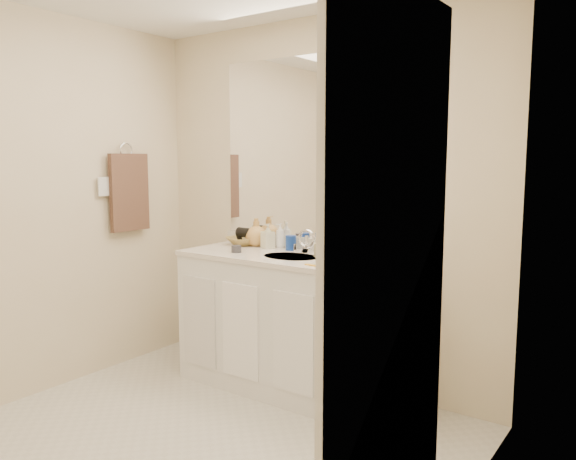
{
  "coord_description": "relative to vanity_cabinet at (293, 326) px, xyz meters",
  "views": [
    {
      "loc": [
        1.99,
        -1.84,
        1.49
      ],
      "look_at": [
        0.0,
        0.97,
        1.05
      ],
      "focal_mm": 35.0,
      "sensor_mm": 36.0,
      "label": 1
    }
  ],
  "objects": [
    {
      "name": "wicker_basket",
      "position": [
        -0.54,
        0.17,
        0.48
      ],
      "size": [
        0.3,
        0.3,
        0.06
      ],
      "primitive_type": "imported",
      "rotation": [
        0.0,
        0.0,
        -0.39
      ],
      "color": "olive",
      "rests_on": "countertop"
    },
    {
      "name": "faucet",
      "position": [
        0.0,
        0.16,
        0.51
      ],
      "size": [
        0.02,
        0.02,
        0.11
      ],
      "primitive_type": "cylinder",
      "color": "silver",
      "rests_on": "countertop"
    },
    {
      "name": "hair_dryer",
      "position": [
        -0.52,
        0.17,
        0.54
      ],
      "size": [
        0.14,
        0.08,
        0.07
      ],
      "primitive_type": "cylinder",
      "rotation": [
        0.0,
        1.57,
        -0.06
      ],
      "color": "black",
      "rests_on": "wicker_basket"
    },
    {
      "name": "sink_basin",
      "position": [
        0.0,
        -0.02,
        0.44
      ],
      "size": [
        0.37,
        0.37,
        0.02
      ],
      "primitive_type": "cylinder",
      "color": "beige",
      "rests_on": "countertop"
    },
    {
      "name": "vanity_cabinet",
      "position": [
        0.0,
        0.0,
        0.0
      ],
      "size": [
        1.5,
        0.55,
        0.85
      ],
      "primitive_type": "cube",
      "color": "white",
      "rests_on": "floor"
    },
    {
      "name": "dark_jar",
      "position": [
        -0.37,
        -0.11,
        0.48
      ],
      "size": [
        0.07,
        0.07,
        0.05
      ],
      "primitive_type": "cylinder",
      "rotation": [
        0.0,
        0.0,
        0.06
      ],
      "color": "#37363D",
      "rests_on": "countertop"
    },
    {
      "name": "green_soap",
      "position": [
        0.46,
        -0.16,
        0.48
      ],
      "size": [
        0.08,
        0.07,
        0.02
      ],
      "primitive_type": "cube",
      "rotation": [
        0.0,
        0.0,
        0.33
      ],
      "color": "#91B82D",
      "rests_on": "soap_dish"
    },
    {
      "name": "wall_right",
      "position": [
        1.3,
        -1.02,
        0.77
      ],
      "size": [
        0.02,
        2.6,
        2.4
      ],
      "primitive_type": "cube",
      "color": "beige",
      "rests_on": "floor"
    },
    {
      "name": "mouthwash_bottle",
      "position": [
        0.26,
        0.08,
        0.54
      ],
      "size": [
        0.09,
        0.09,
        0.17
      ],
      "primitive_type": "cylinder",
      "rotation": [
        0.0,
        0.0,
        -0.42
      ],
      "color": "#0A7181",
      "rests_on": "countertop"
    },
    {
      "name": "wall_back",
      "position": [
        0.0,
        0.28,
        0.77
      ],
      "size": [
        2.6,
        0.02,
        2.4
      ],
      "primitive_type": "cube",
      "color": "beige",
      "rests_on": "floor"
    },
    {
      "name": "soap_dish",
      "position": [
        0.46,
        -0.16,
        0.46
      ],
      "size": [
        0.11,
        0.09,
        0.01
      ],
      "primitive_type": "cube",
      "rotation": [
        0.0,
        0.0,
        -0.13
      ],
      "color": "silver",
      "rests_on": "countertop"
    },
    {
      "name": "switch_plate",
      "position": [
        -1.27,
        -0.45,
        0.88
      ],
      "size": [
        0.01,
        0.08,
        0.13
      ],
      "primitive_type": "cube",
      "color": "white",
      "rests_on": "wall_left"
    },
    {
      "name": "floor",
      "position": [
        0.0,
        -1.02,
        -0.42
      ],
      "size": [
        2.6,
        2.6,
        0.0
      ],
      "primitive_type": "cube",
      "color": "beige",
      "rests_on": "ground"
    },
    {
      "name": "mirror",
      "position": [
        0.0,
        0.27,
        1.14
      ],
      "size": [
        1.48,
        0.01,
        1.2
      ],
      "primitive_type": "cube",
      "color": "white",
      "rests_on": "wall_back"
    },
    {
      "name": "door",
      "position": [
        1.29,
        -1.32,
        0.57
      ],
      "size": [
        0.02,
        0.82,
        2.0
      ],
      "primitive_type": "cube",
      "color": "silver",
      "rests_on": "floor"
    },
    {
      "name": "soap_bottle_white",
      "position": [
        -0.26,
        0.23,
        0.54
      ],
      "size": [
        0.08,
        0.08,
        0.17
      ],
      "primitive_type": "imported",
      "rotation": [
        0.0,
        0.0,
        -0.36
      ],
      "color": "white",
      "rests_on": "countertop"
    },
    {
      "name": "towel_ring",
      "position": [
        -1.27,
        -0.25,
        1.12
      ],
      "size": [
        0.01,
        0.11,
        0.11
      ],
      "primitive_type": "torus",
      "rotation": [
        0.0,
        1.57,
        0.0
      ],
      "color": "silver",
      "rests_on": "wall_left"
    },
    {
      "name": "clear_pump_bottle",
      "position": [
        0.6,
        0.14,
        0.53
      ],
      "size": [
        0.06,
        0.06,
        0.15
      ],
      "primitive_type": "cylinder",
      "rotation": [
        0.0,
        0.0,
        -0.06
      ],
      "color": "silver",
      "rests_on": "countertop"
    },
    {
      "name": "wall_left",
      "position": [
        -1.3,
        -1.02,
        0.77
      ],
      "size": [
        0.02,
        2.6,
        2.4
      ],
      "primitive_type": "cube",
      "color": "beige",
      "rests_on": "floor"
    },
    {
      "name": "toothbrush",
      "position": [
        0.16,
        0.07,
        0.6
      ],
      "size": [
        0.02,
        0.04,
        0.18
      ],
      "primitive_type": "cylinder",
      "rotation": [
        0.14,
        0.0,
        -0.34
      ],
      "color": "#FC429C",
      "rests_on": "tan_cup"
    },
    {
      "name": "tan_cup",
      "position": [
        0.15,
        0.07,
        0.5
      ],
      "size": [
        0.06,
        0.06,
        0.09
      ],
      "primitive_type": "cylinder",
      "rotation": [
        0.0,
        0.0,
        -0.02
      ],
      "color": "#C6BB8C",
      "rests_on": "countertop"
    },
    {
      "name": "soap_bottle_yellow",
      "position": [
        -0.44,
        0.19,
        0.55
      ],
      "size": [
        0.19,
        0.19,
        0.19
      ],
      "primitive_type": "imported",
      "rotation": [
        0.0,
        0.0,
        0.33
      ],
      "color": "tan",
      "rests_on": "countertop"
    },
    {
      "name": "soap_bottle_cream",
      "position": [
        -0.32,
        0.16,
        0.54
      ],
      "size": [
        0.1,
        0.1,
        0.17
      ],
      "primitive_type": "imported",
      "rotation": [
        0.0,
        0.0,
        -0.4
      ],
      "color": "beige",
      "rests_on": "countertop"
    },
    {
      "name": "backsplash",
      "position": [
        0.0,
        0.26,
        0.5
      ],
      "size": [
        1.52,
        0.03,
        0.08
      ],
      "primitive_type": "cube",
      "color": "silver",
      "rests_on": "countertop"
    },
    {
      "name": "countertop",
      "position": [
        0.0,
        0.0,
        0.44
      ],
      "size": [
        1.52,
        0.57,
        0.03
      ],
      "primitive_type": "cube",
      "color": "silver",
      "rests_on": "vanity_cabinet"
    },
    {
      "name": "hand_towel",
      "position": [
        -1.25,
        -0.25,
        0.82
      ],
      "size": [
        0.04,
        0.32,
        0.55
      ],
      "primitive_type": "cube",
      "color": "#30201A",
      "rests_on": "towel_ring"
    },
    {
      "name": "blue_mug",
      "position": [
        -0.14,
        0.18,
        0.5
      ],
      "size": [
        0.08,
        0.08,
        0.1
      ],
      "primitive_type": "cylinder",
      "rotation": [
        0.0,
        0.0,
        0.06
      ],
      "color": "#173B9E",
      "rests_on": "countertop"
    },
    {
      "name": "orange_comb",
      "position": [
        0.29,
        -0.2,
        0.46
      ],
      "size": [
        0.12,
        0.04,
        0.0
      ],
      "primitive_type": "cube",
      "rotation": [
        0.0,
        0.0,
        -0.14
      ],
      "color": "gold",
      "rests_on": "countertop"
    }
  ]
}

